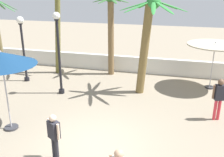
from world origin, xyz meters
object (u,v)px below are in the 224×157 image
patio_umbrella_0 (215,47)px  lamp_post_2 (22,41)px  palm_tree_0 (111,26)px  palm_tree_3 (148,33)px  lamp_post_0 (59,47)px  patio_umbrella_2 (1,59)px  guest_1 (54,133)px  guest_0 (219,95)px  palm_tree_1 (58,17)px

patio_umbrella_0 → lamp_post_2: lamp_post_2 is taller
patio_umbrella_0 → lamp_post_2: size_ratio=0.76×
patio_umbrella_0 → palm_tree_0: (-5.61, 0.88, 0.69)m
palm_tree_3 → lamp_post_0: palm_tree_3 is taller
patio_umbrella_2 → palm_tree_3: palm_tree_3 is taller
lamp_post_0 → lamp_post_2: size_ratio=1.11×
palm_tree_0 → palm_tree_3: bearing=-44.5°
palm_tree_0 → lamp_post_2: bearing=-151.2°
lamp_post_2 → guest_1: bearing=-51.7°
patio_umbrella_2 → lamp_post_2: bearing=115.7°
patio_umbrella_0 → guest_0: bearing=-90.7°
lamp_post_2 → guest_1: (4.77, -6.04, -1.35)m
guest_1 → patio_umbrella_0: bearing=55.7°
palm_tree_0 → guest_0: palm_tree_0 is taller
patio_umbrella_0 → guest_0: (-0.04, -3.51, -1.17)m
guest_0 → guest_1: size_ratio=1.12×
palm_tree_0 → palm_tree_1: size_ratio=0.86×
palm_tree_3 → lamp_post_2: size_ratio=1.32×
patio_umbrella_2 → lamp_post_2: lamp_post_2 is taller
palm_tree_1 → lamp_post_2: bearing=-126.1°
guest_1 → palm_tree_3: bearing=72.3°
patio_umbrella_2 → palm_tree_3: (4.40, 4.75, 0.26)m
lamp_post_0 → guest_0: (7.18, -0.90, -1.30)m
guest_0 → lamp_post_2: bearing=168.3°
patio_umbrella_0 → palm_tree_3: bearing=-155.1°
palm_tree_1 → palm_tree_3: 5.68m
lamp_post_0 → guest_0: lamp_post_0 is taller
lamp_post_2 → palm_tree_3: bearing=-0.1°
lamp_post_2 → guest_0: 10.13m
palm_tree_0 → lamp_post_0: palm_tree_0 is taller
palm_tree_1 → palm_tree_3: size_ratio=1.17×
patio_umbrella_2 → palm_tree_1: palm_tree_1 is taller
patio_umbrella_2 → guest_1: size_ratio=1.95×
palm_tree_3 → lamp_post_2: palm_tree_3 is taller
lamp_post_2 → patio_umbrella_0: bearing=8.5°
patio_umbrella_2 → lamp_post_0: bearing=84.1°
lamp_post_0 → guest_0: bearing=-7.2°
palm_tree_0 → patio_umbrella_0: bearing=-9.0°
palm_tree_1 → guest_0: palm_tree_1 is taller
palm_tree_3 → patio_umbrella_0: bearing=24.9°
palm_tree_0 → palm_tree_1: (-2.96, -0.54, 0.44)m
guest_0 → lamp_post_0: bearing=172.8°
palm_tree_1 → guest_0: size_ratio=3.17×
palm_tree_3 → guest_1: 6.65m
palm_tree_3 → guest_1: bearing=-107.7°
guest_0 → patio_umbrella_2: bearing=-160.2°
patio_umbrella_0 → palm_tree_3: size_ratio=0.58×
patio_umbrella_0 → patio_umbrella_2: patio_umbrella_2 is taller
palm_tree_0 → patio_umbrella_2: bearing=-105.6°
patio_umbrella_2 → palm_tree_0: size_ratio=0.64×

